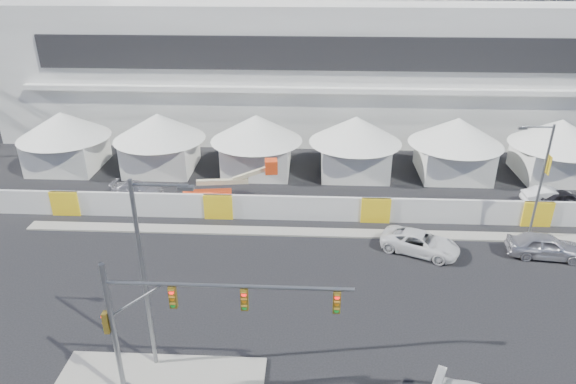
{
  "coord_description": "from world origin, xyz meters",
  "views": [
    {
      "loc": [
        1.05,
        -20.3,
        18.97
      ],
      "look_at": [
        -0.43,
        10.0,
        4.5
      ],
      "focal_mm": 32.0,
      "sensor_mm": 36.0,
      "label": 1
    }
  ],
  "objects_px": {
    "traffic_mast": "(165,327)",
    "streetlight_curb": "(540,175)",
    "streetlight_median": "(148,266)",
    "boom_lift": "(216,195)",
    "lot_car_a": "(550,197)",
    "lot_car_c": "(138,189)",
    "pickup_curb": "(420,243)",
    "sedan_silver": "(545,246)",
    "lot_car_b": "(564,199)"
  },
  "relations": [
    {
      "from": "pickup_curb",
      "to": "lot_car_b",
      "type": "relative_size",
      "value": 1.26
    },
    {
      "from": "sedan_silver",
      "to": "lot_car_c",
      "type": "bearing_deg",
      "value": 82.13
    },
    {
      "from": "lot_car_a",
      "to": "lot_car_b",
      "type": "distance_m",
      "value": 1.01
    },
    {
      "from": "lot_car_c",
      "to": "streetlight_median",
      "type": "relative_size",
      "value": 0.43
    },
    {
      "from": "lot_car_c",
      "to": "traffic_mast",
      "type": "relative_size",
      "value": 0.41
    },
    {
      "from": "lot_car_c",
      "to": "streetlight_curb",
      "type": "distance_m",
      "value": 30.93
    },
    {
      "from": "lot_car_c",
      "to": "pickup_curb",
      "type": "bearing_deg",
      "value": -104.52
    },
    {
      "from": "pickup_curb",
      "to": "lot_car_a",
      "type": "height_order",
      "value": "pickup_curb"
    },
    {
      "from": "sedan_silver",
      "to": "lot_car_c",
      "type": "xyz_separation_m",
      "value": [
        -30.41,
        7.9,
        -0.21
      ]
    },
    {
      "from": "sedan_silver",
      "to": "pickup_curb",
      "type": "distance_m",
      "value": 8.31
    },
    {
      "from": "lot_car_b",
      "to": "streetlight_curb",
      "type": "height_order",
      "value": "streetlight_curb"
    },
    {
      "from": "sedan_silver",
      "to": "pickup_curb",
      "type": "xyz_separation_m",
      "value": [
        -8.31,
        0.15,
        -0.11
      ]
    },
    {
      "from": "sedan_silver",
      "to": "lot_car_b",
      "type": "xyz_separation_m",
      "value": [
        4.49,
        7.64,
        -0.13
      ]
    },
    {
      "from": "traffic_mast",
      "to": "streetlight_median",
      "type": "xyz_separation_m",
      "value": [
        -1.17,
        2.1,
        1.7
      ]
    },
    {
      "from": "lot_car_b",
      "to": "boom_lift",
      "type": "distance_m",
      "value": 27.98
    },
    {
      "from": "lot_car_a",
      "to": "lot_car_c",
      "type": "xyz_separation_m",
      "value": [
        -33.96,
        -0.08,
        -0.08
      ]
    },
    {
      "from": "lot_car_a",
      "to": "boom_lift",
      "type": "distance_m",
      "value": 27.06
    },
    {
      "from": "pickup_curb",
      "to": "traffic_mast",
      "type": "height_order",
      "value": "traffic_mast"
    },
    {
      "from": "lot_car_b",
      "to": "traffic_mast",
      "type": "xyz_separation_m",
      "value": [
        -26.53,
        -20.9,
        3.5
      ]
    },
    {
      "from": "sedan_silver",
      "to": "lot_car_c",
      "type": "relative_size",
      "value": 1.14
    },
    {
      "from": "streetlight_median",
      "to": "streetlight_curb",
      "type": "relative_size",
      "value": 1.17
    },
    {
      "from": "pickup_curb",
      "to": "streetlight_median",
      "type": "relative_size",
      "value": 0.53
    },
    {
      "from": "pickup_curb",
      "to": "lot_car_b",
      "type": "bearing_deg",
      "value": -36.23
    },
    {
      "from": "lot_car_a",
      "to": "streetlight_curb",
      "type": "xyz_separation_m",
      "value": [
        -3.84,
        -5.59,
        4.28
      ]
    },
    {
      "from": "lot_car_a",
      "to": "traffic_mast",
      "type": "relative_size",
      "value": 0.4
    },
    {
      "from": "lot_car_a",
      "to": "streetlight_median",
      "type": "xyz_separation_m",
      "value": [
        -26.75,
        -19.15,
        5.21
      ]
    },
    {
      "from": "traffic_mast",
      "to": "streetlight_curb",
      "type": "relative_size",
      "value": 1.24
    },
    {
      "from": "lot_car_a",
      "to": "traffic_mast",
      "type": "xyz_separation_m",
      "value": [
        -25.58,
        -21.24,
        3.51
      ]
    },
    {
      "from": "boom_lift",
      "to": "sedan_silver",
      "type": "bearing_deg",
      "value": -22.35
    },
    {
      "from": "pickup_curb",
      "to": "traffic_mast",
      "type": "distance_m",
      "value": 19.51
    },
    {
      "from": "lot_car_b",
      "to": "lot_car_c",
      "type": "height_order",
      "value": "lot_car_b"
    },
    {
      "from": "streetlight_median",
      "to": "traffic_mast",
      "type": "bearing_deg",
      "value": -60.86
    },
    {
      "from": "lot_car_c",
      "to": "boom_lift",
      "type": "xyz_separation_m",
      "value": [
        6.96,
        -1.66,
        0.42
      ]
    },
    {
      "from": "lot_car_c",
      "to": "boom_lift",
      "type": "bearing_deg",
      "value": -98.61
    },
    {
      "from": "streetlight_median",
      "to": "pickup_curb",
      "type": "bearing_deg",
      "value": 37.24
    },
    {
      "from": "pickup_curb",
      "to": "streetlight_curb",
      "type": "bearing_deg",
      "value": -50.99
    },
    {
      "from": "lot_car_a",
      "to": "lot_car_b",
      "type": "height_order",
      "value": "lot_car_b"
    },
    {
      "from": "lot_car_b",
      "to": "boom_lift",
      "type": "xyz_separation_m",
      "value": [
        -27.95,
        -1.39,
        0.33
      ]
    },
    {
      "from": "lot_car_c",
      "to": "streetlight_median",
      "type": "bearing_deg",
      "value": -154.5
    },
    {
      "from": "sedan_silver",
      "to": "lot_car_c",
      "type": "distance_m",
      "value": 31.42
    },
    {
      "from": "pickup_curb",
      "to": "lot_car_a",
      "type": "relative_size",
      "value": 1.23
    },
    {
      "from": "lot_car_c",
      "to": "boom_lift",
      "type": "height_order",
      "value": "boom_lift"
    },
    {
      "from": "pickup_curb",
      "to": "lot_car_a",
      "type": "distance_m",
      "value": 14.2
    },
    {
      "from": "boom_lift",
      "to": "streetlight_median",
      "type": "bearing_deg",
      "value": -96.63
    },
    {
      "from": "sedan_silver",
      "to": "lot_car_b",
      "type": "bearing_deg",
      "value": -23.78
    },
    {
      "from": "boom_lift",
      "to": "lot_car_c",
      "type": "bearing_deg",
      "value": 159.16
    },
    {
      "from": "sedan_silver",
      "to": "pickup_curb",
      "type": "bearing_deg",
      "value": 95.63
    },
    {
      "from": "lot_car_a",
      "to": "streetlight_curb",
      "type": "bearing_deg",
      "value": 143.46
    },
    {
      "from": "sedan_silver",
      "to": "boom_lift",
      "type": "distance_m",
      "value": 24.27
    },
    {
      "from": "traffic_mast",
      "to": "boom_lift",
      "type": "bearing_deg",
      "value": 94.16
    }
  ]
}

